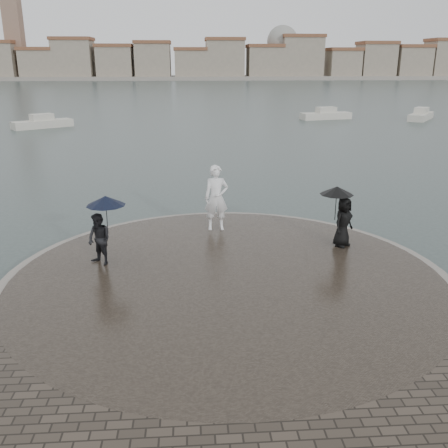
{
  "coord_description": "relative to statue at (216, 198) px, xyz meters",
  "views": [
    {
      "loc": [
        -0.97,
        -9.19,
        6.06
      ],
      "look_at": [
        0.0,
        4.8,
        1.45
      ],
      "focal_mm": 40.0,
      "sensor_mm": 36.0,
      "label": 1
    }
  ],
  "objects": [
    {
      "name": "visitor_right",
      "position": [
        3.86,
        -1.93,
        -0.02
      ],
      "size": [
        1.25,
        1.09,
        1.95
      ],
      "color": "black",
      "rests_on": "quay_tip"
    },
    {
      "name": "kerb_ring",
      "position": [
        0.07,
        -4.07,
        -1.35
      ],
      "size": [
        12.5,
        12.5,
        0.32
      ],
      "primitive_type": "cylinder",
      "color": "gray",
      "rests_on": "ground"
    },
    {
      "name": "boats",
      "position": [
        7.71,
        35.01,
        -1.13
      ],
      "size": [
        43.57,
        9.07,
        1.5
      ],
      "color": "beige",
      "rests_on": "ground"
    },
    {
      "name": "far_skyline",
      "position": [
        -6.22,
        153.14,
        4.11
      ],
      "size": [
        260.0,
        20.0,
        37.0
      ],
      "color": "gray",
      "rests_on": "ground"
    },
    {
      "name": "visitor_left",
      "position": [
        -3.48,
        -2.94,
        0.02
      ],
      "size": [
        1.29,
        1.13,
        2.04
      ],
      "color": "black",
      "rests_on": "quay_tip"
    },
    {
      "name": "statue",
      "position": [
        0.0,
        0.0,
        0.0
      ],
      "size": [
        0.85,
        0.57,
        2.29
      ],
      "primitive_type": "imported",
      "rotation": [
        0.0,
        0.0,
        0.02
      ],
      "color": "white",
      "rests_on": "quay_tip"
    },
    {
      "name": "quay_tip",
      "position": [
        0.07,
        -4.07,
        -1.32
      ],
      "size": [
        11.9,
        11.9,
        0.36
      ],
      "primitive_type": "cylinder",
      "color": "#2D261E",
      "rests_on": "ground"
    },
    {
      "name": "ground",
      "position": [
        0.07,
        -7.57,
        -1.51
      ],
      "size": [
        400.0,
        400.0,
        0.0
      ],
      "primitive_type": "plane",
      "color": "#2B3835",
      "rests_on": "ground"
    }
  ]
}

